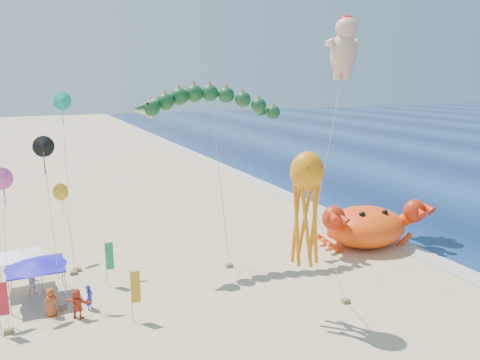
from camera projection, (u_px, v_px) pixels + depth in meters
name	position (u px, v px, depth m)	size (l,w,h in m)	color
ground	(276.00, 269.00, 34.29)	(320.00, 320.00, 0.00)	#D1B784
foam_strip	(402.00, 245.00, 39.17)	(320.00, 320.00, 0.00)	silver
crab_inflatable	(366.00, 225.00, 38.74)	(9.26, 6.63, 4.06)	#FF470D
dragon_kite	(211.00, 107.00, 33.91)	(11.07, 3.37, 12.91)	#113E1E
cherub_kite	(344.00, 46.00, 41.02)	(6.46, 4.53, 19.08)	#ECAD90
octopus_kite	(306.00, 200.00, 25.84)	(4.68, 1.72, 9.85)	orange
canopy_blue	(36.00, 263.00, 29.10)	(3.66, 3.66, 2.71)	gray
canopy_white	(18.00, 254.00, 30.63)	(3.04, 3.04, 2.71)	gray
feather_flags	(51.00, 279.00, 27.79)	(10.31, 6.28, 3.20)	gray
beachgoers	(36.00, 290.00, 29.00)	(7.14, 8.55, 1.85)	#2A8045
small_kites	(35.00, 179.00, 29.81)	(6.81, 11.14, 12.82)	black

